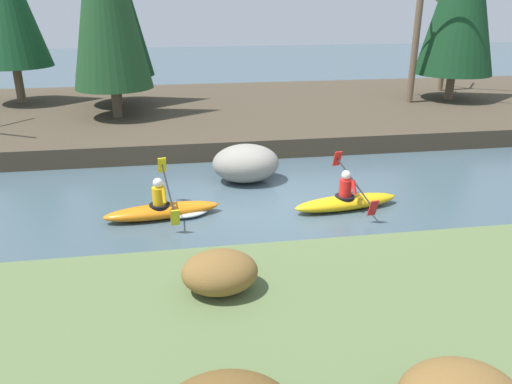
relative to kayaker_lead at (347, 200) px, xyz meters
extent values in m
plane|color=#425660|center=(-1.67, 0.64, -0.22)|extent=(90.00, 90.00, 0.00)
cube|color=#5B7042|center=(-1.67, -5.80, 0.08)|extent=(44.00, 6.32, 0.60)
cube|color=#473D2D|center=(-1.67, 10.22, 0.09)|extent=(44.00, 11.82, 0.63)
cylinder|color=brown|center=(-10.60, 12.17, 1.18)|extent=(0.36, 0.36, 1.54)
cylinder|color=brown|center=(-6.43, 11.19, 1.01)|extent=(0.36, 0.36, 1.22)
cylinder|color=brown|center=(-6.23, 8.66, 0.95)|extent=(0.36, 0.36, 1.10)
cylinder|color=brown|center=(8.17, 9.94, 0.96)|extent=(0.36, 0.36, 1.12)
cylinder|color=brown|center=(6.10, 9.56, 2.62)|extent=(0.28, 0.28, 4.43)
cylinder|color=#7A664C|center=(8.91, 12.12, 2.35)|extent=(0.28, 0.28, 3.88)
ellipsoid|color=brown|center=(-3.53, -4.13, 0.70)|extent=(1.19, 0.99, 0.64)
ellipsoid|color=yellow|center=(-0.02, 0.00, -0.05)|extent=(2.76, 0.99, 0.34)
cone|color=yellow|center=(1.20, 0.18, -0.03)|extent=(0.38, 0.25, 0.20)
cylinder|color=black|center=(-0.07, -0.01, 0.09)|extent=(0.55, 0.55, 0.08)
cylinder|color=red|center=(-0.07, -0.01, 0.34)|extent=(0.34, 0.34, 0.42)
sphere|color=white|center=(-0.07, -0.01, 0.67)|extent=(0.26, 0.26, 0.23)
cylinder|color=red|center=(-0.01, 0.24, 0.43)|extent=(0.12, 0.24, 0.35)
cylinder|color=red|center=(0.06, -0.23, 0.43)|extent=(0.12, 0.24, 0.35)
cylinder|color=black|center=(0.15, 0.02, 0.47)|extent=(0.32, 1.90, 0.65)
cube|color=red|center=(0.01, 0.96, 0.78)|extent=(0.22, 0.19, 0.41)
cube|color=red|center=(0.29, -0.92, 0.16)|extent=(0.22, 0.19, 0.41)
ellipsoid|color=orange|center=(-4.50, 0.19, -0.05)|extent=(2.76, 0.97, 0.34)
cone|color=orange|center=(-3.27, 0.36, -0.03)|extent=(0.37, 0.25, 0.20)
cylinder|color=black|center=(-4.55, 0.18, 0.09)|extent=(0.54, 0.54, 0.08)
cylinder|color=yellow|center=(-4.55, 0.18, 0.34)|extent=(0.34, 0.34, 0.42)
sphere|color=white|center=(-4.55, 0.18, 0.67)|extent=(0.26, 0.26, 0.23)
cylinder|color=yellow|center=(-4.49, 0.43, 0.43)|extent=(0.12, 0.24, 0.35)
cylinder|color=yellow|center=(-4.42, -0.04, 0.43)|extent=(0.12, 0.24, 0.35)
cylinder|color=black|center=(-4.32, 0.21, 0.47)|extent=(0.30, 1.90, 0.65)
cube|color=yellow|center=(-4.46, 1.16, 0.78)|extent=(0.22, 0.18, 0.41)
cube|color=yellow|center=(-4.19, -0.73, 0.16)|extent=(0.22, 0.18, 0.41)
ellipsoid|color=white|center=(-3.96, 0.27, -0.13)|extent=(1.19, 0.85, 0.18)
ellipsoid|color=gray|center=(-2.18, 2.39, 0.31)|extent=(1.88, 1.47, 1.07)
camera|label=1|loc=(-4.07, -10.85, 4.64)|focal=35.00mm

